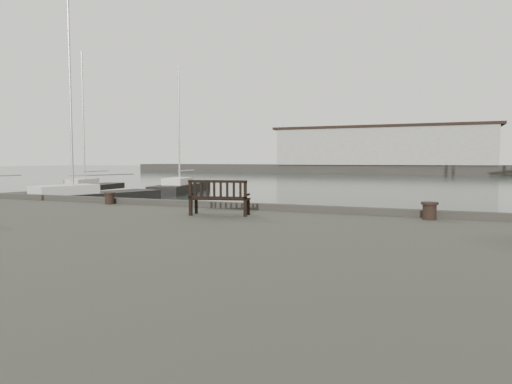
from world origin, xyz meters
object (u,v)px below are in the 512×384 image
yacht_c (81,202)px  yacht_d (182,190)px  bench (220,204)px  bollard_left (109,198)px  yacht_b (88,191)px  bollard_right (429,211)px

yacht_c → yacht_d: bearing=106.9°
bench → bollard_left: bearing=152.4°
yacht_b → bollard_right: bearing=-46.3°
yacht_b → yacht_c: size_ratio=0.86×
bollard_right → yacht_c: (-22.01, 11.53, -1.53)m
bench → yacht_b: size_ratio=0.13×
yacht_b → bollard_left: bearing=-57.8°
bollard_right → yacht_d: 33.38m
bollard_left → yacht_d: (-12.56, 24.53, -1.52)m
bench → bollard_right: (5.12, 1.19, -0.07)m
yacht_b → yacht_c: bearing=-61.5°
bollard_right → yacht_b: 35.14m
bench → yacht_c: bearing=131.0°
yacht_b → yacht_c: yacht_c is taller
bench → yacht_b: (-23.92, 20.92, -1.60)m
bollard_right → yacht_c: 24.89m
bollard_right → yacht_c: bearing=152.3°
bench → yacht_c: (-16.89, 12.73, -1.60)m
bollard_left → yacht_c: 16.71m
yacht_d → bollard_right: bearing=-59.9°
yacht_d → bollard_left: bearing=-75.0°
yacht_b → yacht_d: yacht_b is taller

